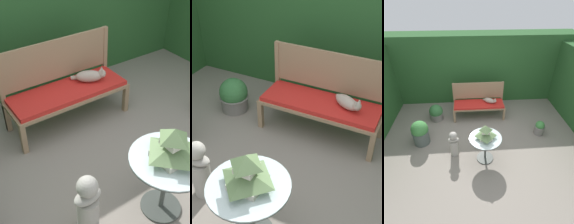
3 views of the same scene
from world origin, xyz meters
The scene contains 11 objects.
ground centered at (0.00, 0.00, 0.00)m, with size 30.00×30.00×0.00m, color gray.
foliage_hedge_back centered at (0.00, 2.48, 1.06)m, with size 6.40×0.89×2.12m, color #285628.
garden_bench centered at (-0.01, 1.17, 0.39)m, with size 1.49×0.54×0.46m.
bench_backrest centered at (-0.01, 1.42, 0.70)m, with size 1.49×0.06×1.00m.
cat centered at (0.32, 1.18, 0.53)m, with size 0.37×0.33×0.19m.
patio_table centered at (0.02, -0.46, 0.50)m, with size 0.68×0.68×0.63m.
pagoda_birdhouse centered at (0.02, -0.46, 0.76)m, with size 0.34×0.34×0.32m.
garden_bust centered at (-0.67, -0.28, 0.32)m, with size 0.26×0.19×0.65m.
potted_plant_table_near centered at (-1.26, 1.12, 0.22)m, with size 0.40×0.40×0.47m.
potted_plant_hedge_corner centered at (-1.50, 0.16, 0.32)m, with size 0.42×0.42×0.64m.
potted_plant_patio_mid centered at (1.53, 0.27, 0.19)m, with size 0.28×0.28×0.39m.
Camera 3 is at (-0.32, -3.12, 3.16)m, focal length 28.00 mm.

